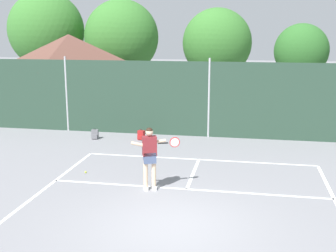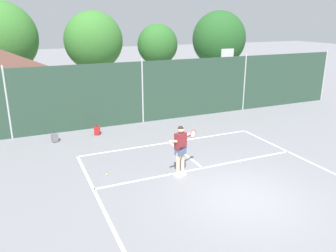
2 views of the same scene
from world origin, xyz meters
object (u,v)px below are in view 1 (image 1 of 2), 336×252
(tennis_ball, at_px, (86,172))
(backpack_grey, at_px, (95,135))
(tennis_player, at_px, (150,153))
(backpack_red, at_px, (141,135))

(tennis_ball, relative_size, backpack_grey, 0.14)
(tennis_player, distance_m, tennis_ball, 2.84)
(tennis_ball, height_order, backpack_grey, backpack_grey)
(tennis_ball, xyz_separation_m, backpack_red, (0.70, 4.60, 0.16))
(tennis_ball, distance_m, backpack_red, 4.65)
(tennis_player, relative_size, backpack_red, 4.01)
(tennis_player, bearing_deg, backpack_grey, 124.10)
(backpack_grey, bearing_deg, tennis_ball, -73.75)
(tennis_ball, bearing_deg, backpack_red, 81.30)
(backpack_grey, bearing_deg, tennis_player, -55.90)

